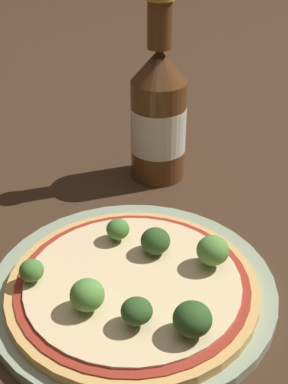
{
  "coord_description": "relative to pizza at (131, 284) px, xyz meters",
  "views": [
    {
      "loc": [
        -0.23,
        -0.3,
        0.35
      ],
      "look_at": [
        0.05,
        0.07,
        0.06
      ],
      "focal_mm": 50.0,
      "sensor_mm": 36.0,
      "label": 1
    }
  ],
  "objects": [
    {
      "name": "ground_plane",
      "position": [
        0.01,
        -0.0,
        -0.02
      ],
      "size": [
        3.0,
        3.0,
        0.0
      ],
      "primitive_type": "plane",
      "color": "#3D2819"
    },
    {
      "name": "plate",
      "position": [
        0.01,
        0.01,
        -0.01
      ],
      "size": [
        0.27,
        0.27,
        0.01
      ],
      "color": "#93A384",
      "rests_on": "ground_plane"
    },
    {
      "name": "pizza",
      "position": [
        0.0,
        0.0,
        0.0
      ],
      "size": [
        0.23,
        0.23,
        0.01
      ],
      "color": "tan",
      "rests_on": "plate"
    },
    {
      "name": "broccoli_floret_0",
      "position": [
        0.07,
        -0.03,
        0.02
      ],
      "size": [
        0.03,
        0.03,
        0.03
      ],
      "color": "#7A9E5B",
      "rests_on": "pizza"
    },
    {
      "name": "broccoli_floret_1",
      "position": [
        -0.07,
        0.05,
        0.02
      ],
      "size": [
        0.02,
        0.02,
        0.02
      ],
      "color": "#7A9E5B",
      "rests_on": "pizza"
    },
    {
      "name": "broccoli_floret_2",
      "position": [
        -0.0,
        -0.08,
        0.02
      ],
      "size": [
        0.03,
        0.03,
        0.03
      ],
      "color": "#7A9E5B",
      "rests_on": "pizza"
    },
    {
      "name": "broccoli_floret_3",
      "position": [
        -0.05,
        -0.01,
        0.02
      ],
      "size": [
        0.03,
        0.03,
        0.03
      ],
      "color": "#7A9E5B",
      "rests_on": "pizza"
    },
    {
      "name": "broccoli_floret_4",
      "position": [
        0.04,
        0.02,
        0.02
      ],
      "size": [
        0.03,
        0.03,
        0.03
      ],
      "color": "#7A9E5B",
      "rests_on": "pizza"
    },
    {
      "name": "broccoli_floret_5",
      "position": [
        0.02,
        0.06,
        0.02
      ],
      "size": [
        0.02,
        0.02,
        0.02
      ],
      "color": "#7A9E5B",
      "rests_on": "pizza"
    },
    {
      "name": "broccoli_floret_6",
      "position": [
        -0.03,
        -0.05,
        0.02
      ],
      "size": [
        0.03,
        0.03,
        0.03
      ],
      "color": "#7A9E5B",
      "rests_on": "pizza"
    },
    {
      "name": "beer_bottle",
      "position": [
        0.17,
        0.17,
        0.07
      ],
      "size": [
        0.07,
        0.07,
        0.23
      ],
      "color": "#563319",
      "rests_on": "ground_plane"
    }
  ]
}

